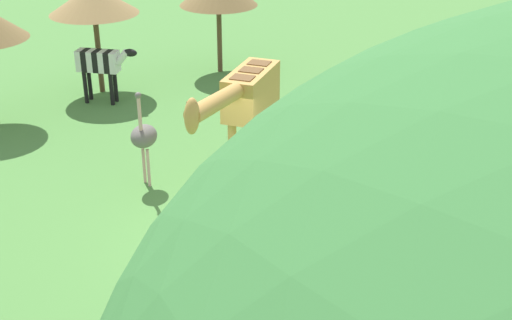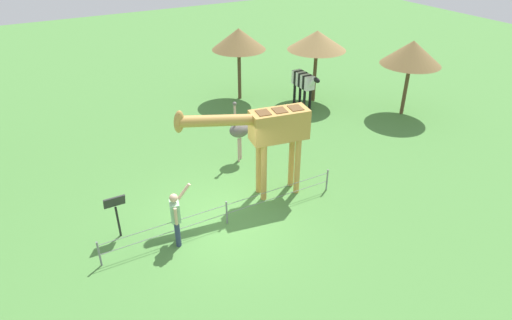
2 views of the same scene
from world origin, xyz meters
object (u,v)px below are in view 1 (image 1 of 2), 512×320
zebra (101,64)px  visitor (258,248)px  shade_hut_aside (93,0)px  ostrich (144,136)px  info_sign (175,284)px  giraffe (245,103)px

zebra → visitor: bearing=36.7°
visitor → shade_hut_aside: bearing=-144.3°
visitor → zebra: visitor is taller
visitor → zebra: bearing=-143.3°
ostrich → info_sign: bearing=24.0°
ostrich → shade_hut_aside: (-5.55, -3.31, 1.61)m
visitor → ostrich: 4.71m
info_sign → ostrich: bearing=-156.0°
visitor → info_sign: 1.66m
ostrich → info_sign: 5.21m
zebra → info_sign: zebra is taller
zebra → shade_hut_aside: shade_hut_aside is taller
shade_hut_aside → info_sign: (10.30, 5.43, -1.83)m
visitor → zebra: size_ratio=0.96×
visitor → shade_hut_aside: size_ratio=0.54×
ostrich → shade_hut_aside: 6.66m
giraffe → info_sign: giraffe is taller
zebra → info_sign: size_ratio=1.37×
zebra → ostrich: bearing=31.8°
shade_hut_aside → info_sign: shade_hut_aside is taller
visitor → zebra: (-8.15, -6.08, 0.26)m
zebra → shade_hut_aside: bearing=-154.8°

